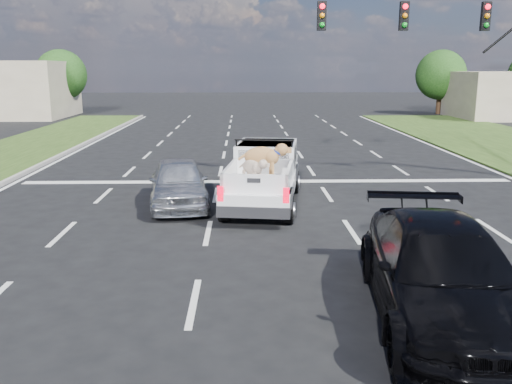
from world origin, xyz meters
TOP-DOWN VIEW (x-y plane):
  - ground at (0.00, 0.00)m, footprint 160.00×160.00m
  - road_markings at (0.00, 6.56)m, footprint 17.75×60.00m
  - traffic_signal at (7.20, 10.50)m, footprint 9.11×0.31m
  - building_left at (-20.00, 36.00)m, footprint 10.00×8.00m
  - tree_far_c at (-16.00, 38.00)m, footprint 4.20×4.20m
  - tree_far_d at (16.00, 38.00)m, footprint 4.20×4.20m
  - pickup_truck at (-0.29, 6.83)m, footprint 2.47×5.25m
  - silver_sedan at (-2.75, 6.70)m, footprint 2.13×4.17m
  - black_coupe at (2.20, -0.68)m, footprint 2.75×5.51m

SIDE VIEW (x-z plane):
  - ground at x=0.00m, z-range 0.00..0.00m
  - road_markings at x=0.00m, z-range 0.00..0.01m
  - silver_sedan at x=-2.75m, z-range 0.00..1.36m
  - black_coupe at x=2.20m, z-range 0.00..1.54m
  - pickup_truck at x=-0.29m, z-range -0.05..1.84m
  - building_left at x=-20.00m, z-range 0.00..4.40m
  - tree_far_c at x=-16.00m, z-range 0.59..5.99m
  - tree_far_d at x=16.00m, z-range 0.59..5.99m
  - traffic_signal at x=7.20m, z-range 1.23..8.23m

